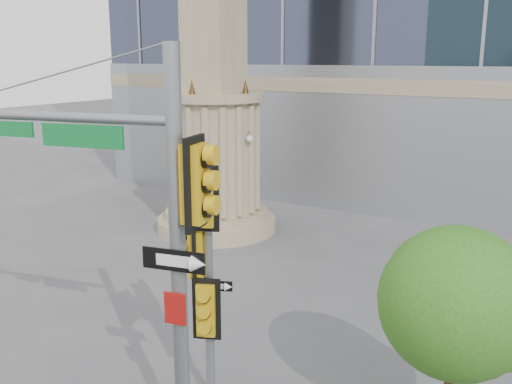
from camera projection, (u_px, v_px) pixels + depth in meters
The scene contains 4 objects.
monument at pixel (214, 80), 20.13m from camera, with size 4.40×4.40×16.60m.
main_signal_pole at pixel (107, 210), 8.69m from camera, with size 5.01×1.50×6.53m.
secondary_signal_pole at pixel (204, 266), 10.09m from camera, with size 0.87×0.63×4.62m.
street_tree at pixel (459, 309), 8.81m from camera, with size 2.46×2.40×3.83m.
Camera 1 is at (5.93, -7.73, 6.32)m, focal length 40.00 mm.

